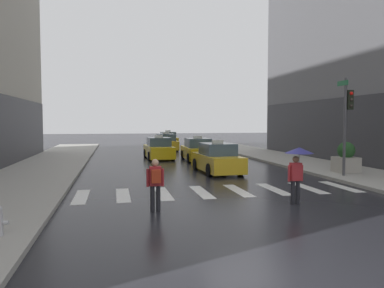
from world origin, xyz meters
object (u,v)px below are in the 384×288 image
at_px(taxi_lead, 217,159).
at_px(pedestrian_with_umbrella, 298,160).
at_px(taxi_second, 198,151).
at_px(planter_near_corner, 346,158).
at_px(taxi_third, 159,149).
at_px(taxi_fifth, 168,139).
at_px(taxi_fourth, 166,143).
at_px(pedestrian_with_backpack, 155,181).
at_px(traffic_light_pole, 347,112).

height_order(taxi_lead, pedestrian_with_umbrella, pedestrian_with_umbrella).
relative_size(taxi_second, planter_near_corner, 2.86).
distance_m(taxi_third, pedestrian_with_umbrella, 16.88).
xyz_separation_m(taxi_lead, taxi_fifth, (0.66, 24.01, 0.00)).
bearing_deg(taxi_fourth, taxi_fifth, 80.45).
xyz_separation_m(pedestrian_with_umbrella, pedestrian_with_backpack, (-4.82, -0.09, -0.54)).
bearing_deg(pedestrian_with_backpack, traffic_light_pole, 26.48).
bearing_deg(taxi_second, pedestrian_with_backpack, -107.47).
height_order(taxi_second, taxi_third, same).
xyz_separation_m(taxi_third, planter_near_corner, (8.65, -10.68, 0.15)).
bearing_deg(taxi_third, taxi_fifth, 79.41).
xyz_separation_m(taxi_fourth, taxi_fifth, (1.25, 7.44, 0.00)).
distance_m(traffic_light_pole, taxi_fourth, 21.12).
bearing_deg(taxi_fifth, taxi_lead, -91.57).
distance_m(traffic_light_pole, pedestrian_with_backpack, 11.36).
bearing_deg(taxi_fifth, pedestrian_with_backpack, -98.75).
bearing_deg(planter_near_corner, taxi_fourth, 110.18).
bearing_deg(pedestrian_with_backpack, taxi_third, 82.99).
height_order(taxi_fifth, pedestrian_with_backpack, taxi_fifth).
xyz_separation_m(taxi_lead, taxi_third, (-2.28, 8.29, 0.00)).
xyz_separation_m(taxi_fifth, pedestrian_with_umbrella, (-0.17, -32.34, 0.79)).
xyz_separation_m(taxi_second, taxi_fifth, (0.35, 17.68, 0.00)).
bearing_deg(taxi_third, taxi_lead, -74.62).
distance_m(taxi_fifth, pedestrian_with_backpack, 32.81).
height_order(taxi_fourth, pedestrian_with_backpack, taxi_fourth).
relative_size(taxi_second, pedestrian_with_backpack, 2.77).
bearing_deg(taxi_lead, taxi_third, 105.38).
xyz_separation_m(pedestrian_with_backpack, planter_near_corner, (10.70, 6.04, -0.10)).
xyz_separation_m(taxi_fifth, pedestrian_with_backpack, (-4.99, -32.43, 0.25)).
height_order(taxi_second, planter_near_corner, taxi_second).
xyz_separation_m(taxi_second, taxi_third, (-2.59, 1.97, 0.00)).
bearing_deg(traffic_light_pole, taxi_fifth, 100.25).
bearing_deg(taxi_fifth, taxi_fourth, -99.55).
xyz_separation_m(traffic_light_pole, taxi_third, (-7.90, 11.76, -2.53)).
distance_m(taxi_second, taxi_fourth, 10.28).
bearing_deg(pedestrian_with_umbrella, taxi_second, 90.70).
relative_size(taxi_fifth, pedestrian_with_umbrella, 2.36).
bearing_deg(taxi_fifth, taxi_third, -100.59).
height_order(pedestrian_with_umbrella, planter_near_corner, pedestrian_with_umbrella).
height_order(pedestrian_with_backpack, planter_near_corner, planter_near_corner).
relative_size(taxi_third, taxi_fourth, 1.00).
relative_size(traffic_light_pole, planter_near_corner, 3.00).
height_order(traffic_light_pole, taxi_lead, traffic_light_pole).
relative_size(taxi_lead, planter_near_corner, 2.88).
distance_m(taxi_lead, pedestrian_with_umbrella, 8.39).
relative_size(taxi_lead, pedestrian_with_backpack, 2.80).
xyz_separation_m(pedestrian_with_umbrella, planter_near_corner, (5.88, 5.95, -0.64)).
relative_size(taxi_lead, pedestrian_with_umbrella, 2.38).
distance_m(taxi_fourth, pedestrian_with_umbrella, 24.94).
relative_size(traffic_light_pole, taxi_fifth, 1.05).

